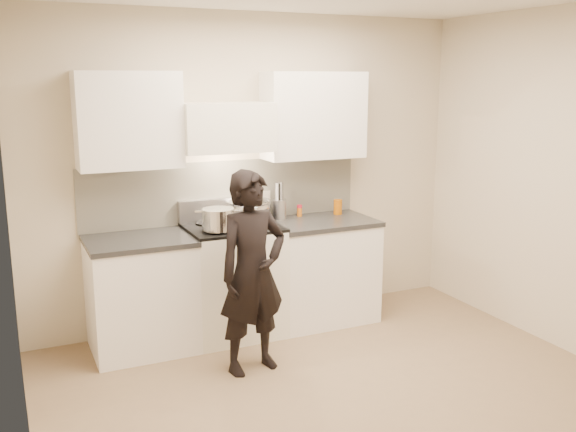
{
  "coord_description": "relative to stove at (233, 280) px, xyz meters",
  "views": [
    {
      "loc": [
        -2.04,
        -3.49,
        2.14
      ],
      "look_at": [
        0.04,
        1.05,
        1.07
      ],
      "focal_mm": 40.0,
      "sensor_mm": 36.0,
      "label": 1
    }
  ],
  "objects": [
    {
      "name": "ground_plane",
      "position": [
        0.3,
        -1.42,
        -0.47
      ],
      "size": [
        4.0,
        4.0,
        0.0
      ],
      "primitive_type": "plane",
      "color": "#836A4C"
    },
    {
      "name": "oil_glass",
      "position": [
        1.08,
        0.14,
        0.51
      ],
      "size": [
        0.08,
        0.08,
        0.14
      ],
      "color": "#AA5505",
      "rests_on": "counter_right"
    },
    {
      "name": "person",
      "position": [
        -0.11,
        -0.72,
        0.28
      ],
      "size": [
        0.61,
        0.46,
        1.51
      ],
      "primitive_type": "imported",
      "rotation": [
        0.0,
        0.0,
        0.18
      ],
      "color": "black",
      "rests_on": "ground"
    },
    {
      "name": "counter_left",
      "position": [
        -0.78,
        0.0,
        -0.01
      ],
      "size": [
        0.82,
        0.67,
        0.92
      ],
      "color": "white",
      "rests_on": "ground"
    },
    {
      "name": "room_shell",
      "position": [
        0.24,
        -1.05,
        1.12
      ],
      "size": [
        4.04,
        3.54,
        2.7
      ],
      "color": "beige",
      "rests_on": "ground"
    },
    {
      "name": "utensil_crock",
      "position": [
        0.51,
        0.19,
        0.54
      ],
      "size": [
        0.12,
        0.12,
        0.32
      ],
      "color": "silver",
      "rests_on": "counter_right"
    },
    {
      "name": "wok",
      "position": [
        0.2,
        0.14,
        0.59
      ],
      "size": [
        0.39,
        0.49,
        0.32
      ],
      "color": "silver",
      "rests_on": "stove"
    },
    {
      "name": "counter_right",
      "position": [
        0.83,
        0.0,
        -0.01
      ],
      "size": [
        0.92,
        0.67,
        0.92
      ],
      "color": "white",
      "rests_on": "ground"
    },
    {
      "name": "stock_pot",
      "position": [
        -0.17,
        -0.14,
        0.57
      ],
      "size": [
        0.35,
        0.34,
        0.17
      ],
      "color": "silver",
      "rests_on": "stove"
    },
    {
      "name": "stove",
      "position": [
        0.0,
        0.0,
        0.0
      ],
      "size": [
        0.76,
        0.65,
        0.96
      ],
      "color": "white",
      "rests_on": "ground"
    },
    {
      "name": "spice_jar",
      "position": [
        0.72,
        0.2,
        0.5
      ],
      "size": [
        0.05,
        0.05,
        0.11
      ],
      "color": "#CE6912",
      "rests_on": "counter_right"
    }
  ]
}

